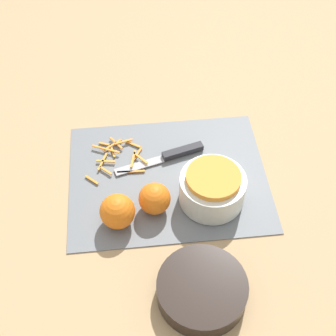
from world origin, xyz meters
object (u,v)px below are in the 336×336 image
(knife, at_px, (174,154))
(orange_left, at_px, (117,211))
(orange_right, at_px, (155,199))
(bowl_speckled, at_px, (212,188))
(bowl_dark, at_px, (202,290))

(knife, distance_m, orange_left, 0.23)
(knife, xyz_separation_m, orange_left, (0.15, 0.18, 0.03))
(orange_right, bearing_deg, orange_left, 18.56)
(knife, bearing_deg, bowl_speckled, 101.29)
(bowl_dark, distance_m, knife, 0.37)
(bowl_dark, distance_m, orange_right, 0.23)
(bowl_speckled, height_order, bowl_dark, bowl_speckled)
(orange_right, bearing_deg, bowl_speckled, -174.58)
(bowl_speckled, distance_m, orange_right, 0.13)
(knife, height_order, orange_right, orange_right)
(bowl_dark, bearing_deg, bowl_speckled, -103.96)
(bowl_dark, height_order, knife, bowl_dark)
(bowl_dark, height_order, orange_right, orange_right)
(knife, relative_size, orange_left, 2.90)
(bowl_speckled, bearing_deg, orange_left, 10.66)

